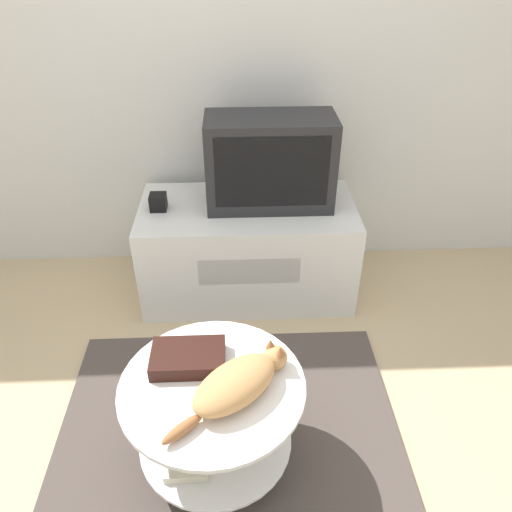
% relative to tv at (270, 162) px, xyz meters
% --- Properties ---
extents(ground_plane, '(12.00, 12.00, 0.00)m').
position_rel_tv_xyz_m(ground_plane, '(-0.23, -1.26, -0.79)').
color(ground_plane, tan).
extents(wall_back, '(8.00, 0.05, 2.60)m').
position_rel_tv_xyz_m(wall_back, '(-0.23, 0.36, 0.51)').
color(wall_back, silver).
rests_on(wall_back, ground_plane).
extents(rug, '(1.45, 1.60, 0.02)m').
position_rel_tv_xyz_m(rug, '(-0.23, -1.26, -0.78)').
color(rug, '#4C423D').
rests_on(rug, ground_plane).
extents(tv_stand, '(1.17, 0.60, 0.55)m').
position_rel_tv_xyz_m(tv_stand, '(-0.12, -0.03, -0.52)').
color(tv_stand, silver).
rests_on(tv_stand, ground_plane).
extents(tv, '(0.66, 0.31, 0.48)m').
position_rel_tv_xyz_m(tv, '(0.00, 0.00, 0.00)').
color(tv, '#232326').
rests_on(tv, tv_stand).
extents(speaker, '(0.09, 0.09, 0.09)m').
position_rel_tv_xyz_m(speaker, '(-0.59, -0.04, -0.20)').
color(speaker, black).
rests_on(speaker, tv_stand).
extents(coffee_table, '(0.67, 0.67, 0.45)m').
position_rel_tv_xyz_m(coffee_table, '(-0.28, -1.18, -0.49)').
color(coffee_table, '#B2B2B7').
rests_on(coffee_table, rug).
extents(dvd_box, '(0.27, 0.18, 0.06)m').
position_rel_tv_xyz_m(dvd_box, '(-0.37, -1.08, -0.30)').
color(dvd_box, black).
rests_on(dvd_box, coffee_table).
extents(cat, '(0.44, 0.40, 0.12)m').
position_rel_tv_xyz_m(cat, '(-0.19, -1.22, -0.27)').
color(cat, tan).
rests_on(cat, coffee_table).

